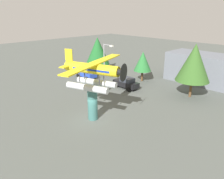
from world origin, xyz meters
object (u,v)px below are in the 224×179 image
Objects in this scene: storefront_building at (212,70)px; tree_center_back at (194,63)px; car_near_blue at (86,73)px; tree_east at (143,61)px; display_pedestal at (93,104)px; tree_west at (98,51)px; floatplane_monument at (93,73)px; car_mid_black at (126,83)px; streetlight_primary at (105,65)px.

tree_center_back reaches higher than storefront_building.
tree_center_back is (0.38, -7.74, 2.52)m from storefront_building.
car_near_blue is 10.41m from tree_east.
display_pedestal is 0.54× the size of tree_west.
floatplane_monument is at bearing -42.02° from tree_west.
storefront_building is (8.43, 11.55, 1.54)m from car_mid_black.
car_mid_black is 14.38m from storefront_building.
streetlight_primary reaches higher than tree_west.
tree_center_back is (8.81, 3.81, 4.06)m from car_mid_black.
tree_center_back reaches higher than streetlight_primary.
streetlight_primary is (-5.09, 6.59, 2.39)m from display_pedestal.
display_pedestal is at bearing -71.57° from tree_east.
display_pedestal is 8.67m from streetlight_primary.
car_near_blue is at bearing 125.13° from floatplane_monument.
tree_east is at bearing -82.60° from car_mid_black.
display_pedestal is at bearing -42.35° from tree_west.
floatplane_monument is 16.14m from tree_east.
tree_center_back is at bearing -5.78° from tree_east.
tree_west is (-10.35, 3.04, 3.41)m from car_mid_black.
storefront_building is at bearing 79.76° from display_pedestal.
storefront_building is (3.97, 22.00, 0.57)m from display_pedestal.
tree_west is at bearing -177.70° from tree_center_back.
streetlight_primary is 8.65m from tree_east.
display_pedestal is 0.88× the size of car_mid_black.
display_pedestal is at bearing -180.00° from floatplane_monument.
tree_center_back reaches higher than tree_east.
floatplane_monument is 0.70× the size of storefront_building.
floatplane_monument reaches higher than car_near_blue.
streetlight_primary is 1.06× the size of tree_west.
car_near_blue is 0.56× the size of tree_center_back.
storefront_building reaches higher than car_mid_black.
car_near_blue is 0.82× the size of tree_east.
car_mid_black is 0.61× the size of tree_west.
storefront_building is (17.33, 12.54, 1.54)m from car_near_blue.
streetlight_primary is (8.27, -2.87, 3.37)m from car_near_blue.
floatplane_monument reaches higher than storefront_building.
car_near_blue is 1.00× the size of car_mid_black.
floatplane_monument is 20.11m from tree_west.
car_mid_black is 5.46m from tree_east.
tree_east is at bearing 108.43° from display_pedestal.
tree_west is (-14.80, 13.49, 2.43)m from display_pedestal.
car_near_blue and car_mid_black have the same top height.
tree_east is at bearing -145.27° from car_near_blue.
tree_center_back reaches higher than car_mid_black.
floatplane_monument reaches higher than tree_east.
tree_east is 9.59m from tree_center_back.
storefront_building is 2.12× the size of tree_west.
tree_center_back is (4.23, 14.21, -0.44)m from floatplane_monument.
car_near_blue is at bearing -144.12° from storefront_building.
tree_center_back is at bearing 73.01° from display_pedestal.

